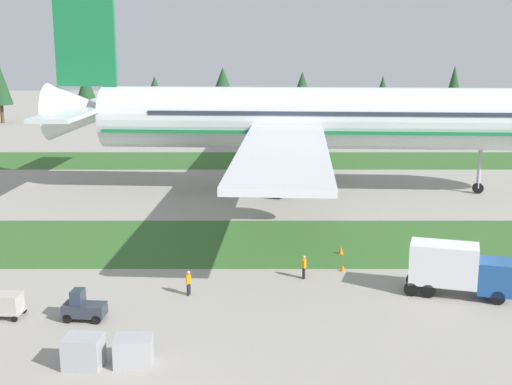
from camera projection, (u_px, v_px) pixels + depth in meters
name	position (u px, v px, depth m)	size (l,w,h in m)	color
grass_strip_near	(204.00, 242.00, 59.84)	(320.00, 14.23, 0.01)	#336028
grass_strip_far	(226.00, 160.00, 99.31)	(320.00, 14.23, 0.01)	#336028
airliner	(304.00, 118.00, 77.78)	(57.52, 71.13, 23.44)	silver
baggage_tug	(86.00, 307.00, 43.25)	(2.71, 1.53, 1.97)	#2D333D
cargo_dolly_lead	(8.00, 303.00, 43.70)	(2.33, 1.69, 1.55)	#A3A3A8
catering_truck	(460.00, 268.00, 47.08)	(7.32, 4.17, 3.58)	#1E4C8E
ground_crew_marshaller	(191.00, 282.00, 47.41)	(0.36, 0.54, 1.74)	black
ground_crew_loader	(306.00, 266.00, 50.63)	(0.36, 0.56, 1.74)	black
uld_container_0	(86.00, 351.00, 37.11)	(2.00, 1.60, 1.73)	#A3A3A8
uld_container_1	(136.00, 351.00, 37.39)	(2.00, 1.60, 1.57)	#A3A3A8
taxiway_marker_0	(345.00, 268.00, 52.37)	(0.44, 0.44, 0.47)	orange
taxiway_marker_1	(343.00, 250.00, 56.51)	(0.44, 0.44, 0.63)	orange
distant_tree_line	(235.00, 89.00, 140.69)	(188.41, 9.51, 12.36)	#4C3823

